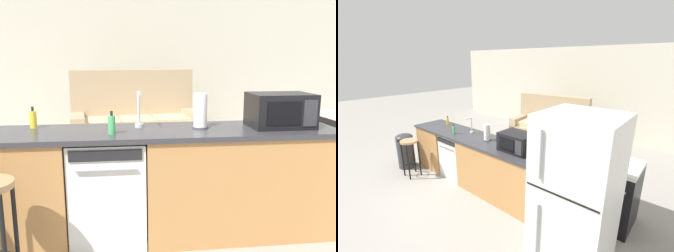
{
  "view_description": "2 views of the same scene",
  "coord_description": "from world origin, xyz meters",
  "views": [
    {
      "loc": [
        -0.1,
        -2.78,
        1.47
      ],
      "look_at": [
        0.31,
        0.6,
        0.81
      ],
      "focal_mm": 38.0,
      "sensor_mm": 36.0,
      "label": 1
    },
    {
      "loc": [
        3.11,
        -2.47,
        2.21
      ],
      "look_at": [
        0.65,
        0.35,
        1.11
      ],
      "focal_mm": 24.0,
      "sensor_mm": 36.0,
      "label": 2
    }
  ],
  "objects": [
    {
      "name": "kitchen_counter",
      "position": [
        0.24,
        0.0,
        0.42
      ],
      "size": [
        2.94,
        0.66,
        0.9
      ],
      "color": "#B77F47",
      "rests_on": "ground_plane"
    },
    {
      "name": "refrigerator",
      "position": [
        2.35,
        -0.55,
        0.87
      ],
      "size": [
        0.72,
        0.73,
        1.75
      ],
      "color": "silver",
      "rests_on": "ground_plane"
    },
    {
      "name": "wall_back",
      "position": [
        0.3,
        4.2,
        1.3
      ],
      "size": [
        10.0,
        0.06,
        2.6
      ],
      "color": "beige",
      "rests_on": "ground_plane"
    },
    {
      "name": "ground_plane",
      "position": [
        0.0,
        0.0,
        0.0
      ],
      "size": [
        24.0,
        24.0,
        0.0
      ],
      "primitive_type": "plane",
      "color": "gray"
    },
    {
      "name": "stove_range",
      "position": [
        2.35,
        0.55,
        0.45
      ],
      "size": [
        0.76,
        0.68,
        0.9
      ],
      "color": "black",
      "rests_on": "ground_plane"
    },
    {
      "name": "couch",
      "position": [
        0.05,
        2.91,
        0.39
      ],
      "size": [
        2.1,
        1.15,
        1.27
      ],
      "color": "tan",
      "rests_on": "ground_plane"
    },
    {
      "name": "bar_stool",
      "position": [
        -0.94,
        -0.65,
        0.54
      ],
      "size": [
        0.32,
        0.32,
        0.74
      ],
      "color": "tan",
      "rests_on": "ground_plane"
    },
    {
      "name": "trash_bin",
      "position": [
        -1.4,
        -0.54,
        0.38
      ],
      "size": [
        0.35,
        0.35,
        0.74
      ],
      "color": "#333338",
      "rests_on": "ground_plane"
    },
    {
      "name": "dish_soap_bottle",
      "position": [
        -0.85,
        0.19,
        0.97
      ],
      "size": [
        0.06,
        0.06,
        0.18
      ],
      "color": "yellow",
      "rests_on": "kitchen_counter"
    },
    {
      "name": "microwave",
      "position": [
        1.17,
        -0.0,
        1.04
      ],
      "size": [
        0.5,
        0.37,
        0.28
      ],
      "color": "black",
      "rests_on": "kitchen_counter"
    },
    {
      "name": "dishwasher",
      "position": [
        -0.25,
        -0.0,
        0.42
      ],
      "size": [
        0.58,
        0.61,
        0.84
      ],
      "color": "silver",
      "rests_on": "ground_plane"
    },
    {
      "name": "paper_towel_roll",
      "position": [
        0.51,
        0.03,
        1.04
      ],
      "size": [
        0.14,
        0.14,
        0.28
      ],
      "color": "#4C4C51",
      "rests_on": "kitchen_counter"
    },
    {
      "name": "sink_faucet",
      "position": [
        0.01,
        0.1,
        1.03
      ],
      "size": [
        0.07,
        0.17,
        0.3
      ],
      "color": "silver",
      "rests_on": "kitchen_counter"
    },
    {
      "name": "soap_bottle",
      "position": [
        -0.21,
        -0.13,
        0.97
      ],
      "size": [
        0.06,
        0.06,
        0.18
      ],
      "color": "#4CB266",
      "rests_on": "kitchen_counter"
    },
    {
      "name": "kettle",
      "position": [
        2.18,
        0.68,
        0.99
      ],
      "size": [
        0.21,
        0.17,
        0.19
      ],
      "color": "silver",
      "rests_on": "stove_range"
    }
  ]
}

